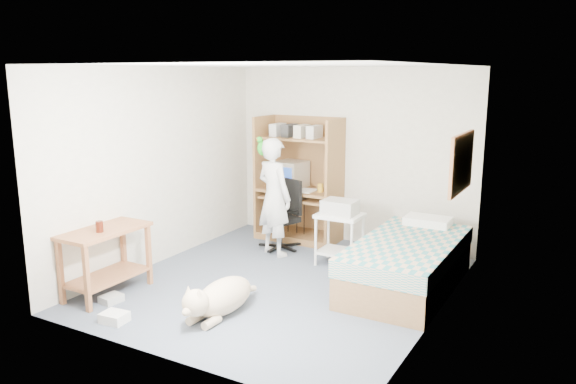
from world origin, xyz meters
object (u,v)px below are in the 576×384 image
(dog, at_px, (220,297))
(computer_hutch, at_px, (300,184))
(side_desk, at_px, (106,251))
(person, at_px, (274,197))
(office_chair, at_px, (283,224))
(printer_cart, at_px, (340,231))
(bed, at_px, (407,264))

(dog, bearing_deg, computer_hutch, 103.82)
(side_desk, distance_m, person, 2.32)
(dog, bearing_deg, office_chair, 105.98)
(office_chair, bearing_deg, dog, -56.73)
(computer_hutch, relative_size, printer_cart, 2.69)
(bed, distance_m, person, 2.04)
(side_desk, distance_m, dog, 1.46)
(dog, xyz_separation_m, printer_cart, (0.42, 2.01, 0.25))
(side_desk, xyz_separation_m, office_chair, (0.87, 2.42, -0.15))
(bed, bearing_deg, side_desk, -147.50)
(computer_hutch, bearing_deg, bed, -29.29)
(side_desk, bearing_deg, person, 66.97)
(bed, height_order, person, person)
(bed, distance_m, dog, 2.19)
(dog, distance_m, printer_cart, 2.07)
(bed, xyz_separation_m, person, (-1.95, 0.30, 0.51))
(office_chair, height_order, dog, office_chair)
(side_desk, height_order, printer_cart, side_desk)
(person, bearing_deg, side_desk, 86.40)
(computer_hutch, relative_size, bed, 0.89)
(person, relative_size, printer_cart, 2.37)
(office_chair, distance_m, printer_cart, 1.01)
(computer_hutch, height_order, side_desk, computer_hutch)
(computer_hutch, distance_m, person, 0.82)
(office_chair, distance_m, person, 0.54)
(person, bearing_deg, bed, -169.38)
(person, height_order, printer_cart, person)
(side_desk, relative_size, person, 0.63)
(computer_hutch, bearing_deg, side_desk, -106.14)
(bed, xyz_separation_m, printer_cart, (-1.01, 0.36, 0.16))
(computer_hutch, bearing_deg, dog, -78.32)
(dog, height_order, printer_cart, printer_cart)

